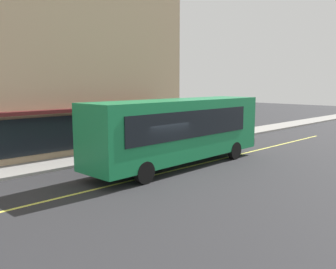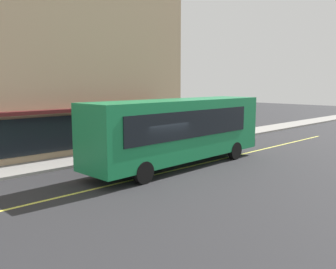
{
  "view_description": "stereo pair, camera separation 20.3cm",
  "coord_description": "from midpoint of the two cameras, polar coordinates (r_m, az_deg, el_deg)",
  "views": [
    {
      "loc": [
        -11.29,
        -12.24,
        4.32
      ],
      "look_at": [
        1.97,
        1.29,
        1.6
      ],
      "focal_mm": 38.11,
      "sensor_mm": 36.0,
      "label": 1
    },
    {
      "loc": [
        -11.14,
        -12.38,
        4.32
      ],
      "look_at": [
        1.97,
        1.29,
        1.6
      ],
      "focal_mm": 38.11,
      "sensor_mm": 36.0,
      "label": 2
    }
  ],
  "objects": [
    {
      "name": "ground",
      "position": [
        17.21,
        -1.45,
        -6.38
      ],
      "size": [
        120.0,
        120.0,
        0.0
      ],
      "primitive_type": "plane",
      "color": "#28282B"
    },
    {
      "name": "sidewalk",
      "position": [
        21.16,
        -10.87,
        -3.55
      ],
      "size": [
        80.0,
        2.42,
        0.15
      ],
      "primitive_type": "cube",
      "color": "gray",
      "rests_on": "ground"
    },
    {
      "name": "lane_centre_stripe",
      "position": [
        17.2,
        -1.45,
        -6.36
      ],
      "size": [
        36.0,
        0.16,
        0.01
      ],
      "primitive_type": "cube",
      "color": "#D8D14C",
      "rests_on": "ground"
    },
    {
      "name": "storefront_building",
      "position": [
        26.54,
        -21.67,
        12.93
      ],
      "size": [
        18.34,
        12.11,
        13.58
      ],
      "color": "tan",
      "rests_on": "ground"
    },
    {
      "name": "bus",
      "position": [
        18.53,
        2.17,
        0.93
      ],
      "size": [
        11.21,
        2.92,
        3.5
      ],
      "color": "#197F47",
      "rests_on": "ground"
    },
    {
      "name": "pedestrian_by_curb",
      "position": [
        22.74,
        -7.4,
        -0.1
      ],
      "size": [
        0.34,
        0.34,
        1.56
      ],
      "color": "black",
      "rests_on": "sidewalk"
    }
  ]
}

